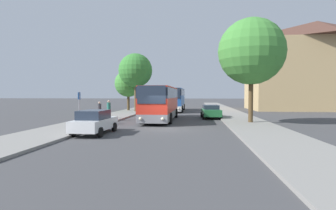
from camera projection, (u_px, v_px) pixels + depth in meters
The scene contains 14 objects.
ground_plane at pixel (163, 129), 19.71m from camera, with size 300.00×300.00×0.00m, color #424244.
sidewalk_left at pixel (74, 127), 20.43m from camera, with size 4.00×120.00×0.15m, color gray.
sidewalk_right at pixel (259, 129), 18.98m from camera, with size 4.00×120.00×0.15m, color gray.
building_right_background at pixel (316, 66), 43.75m from camera, with size 21.34×11.43×14.83m.
bus_front at pixel (161, 103), 26.08m from camera, with size 2.89×10.95×3.32m.
bus_middle at pixel (175, 99), 40.92m from camera, with size 2.91×11.07×3.52m.
parked_car_left_curb at pixel (95, 122), 17.10m from camera, with size 2.00×4.27×1.57m.
parked_car_right_near at pixel (211, 111), 28.30m from camera, with size 2.18×4.13×1.45m.
bus_stop_sign at pixel (79, 104), 21.91m from camera, with size 0.08×0.45×2.67m.
pedestrian_waiting_near at pixel (109, 110), 25.63m from camera, with size 0.36×0.36×1.87m.
pedestrian_waiting_far at pixel (99, 110), 26.64m from camera, with size 0.36×0.36×1.71m.
tree_left_near at pixel (128, 83), 40.91m from camera, with size 4.23×4.23×6.29m.
tree_left_far at pixel (135, 70), 37.86m from camera, with size 4.87×4.87×8.37m.
tree_right_near at pixel (251, 52), 22.84m from camera, with size 5.78×5.78×9.08m.
Camera 1 is at (2.42, -19.48, 2.58)m, focal length 28.00 mm.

